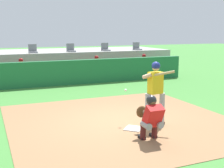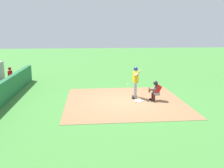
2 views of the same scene
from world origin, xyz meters
TOP-DOWN VIEW (x-y plane):
  - ground_plane at (0.00, 0.00)m, footprint 80.00×80.00m
  - dirt_infield at (0.00, 0.00)m, footprint 6.40×6.40m
  - home_plate at (0.00, -0.80)m, footprint 0.62×0.62m
  - batter_at_plate at (0.69, -0.71)m, footprint 0.77×0.68m
  - catcher_crouched at (-0.00, -1.69)m, footprint 0.49×1.88m
  - dugout_wall at (0.00, 6.50)m, footprint 13.00×0.30m
  - dugout_player_3 at (4.88, 7.34)m, footprint 0.49×0.70m

SIDE VIEW (x-z plane):
  - ground_plane at x=0.00m, z-range 0.00..0.00m
  - dirt_infield at x=0.00m, z-range 0.00..0.01m
  - home_plate at x=0.00m, z-range 0.01..0.04m
  - dugout_wall at x=0.00m, z-range 0.00..1.20m
  - catcher_crouched at x=0.00m, z-range 0.05..1.17m
  - dugout_player_3 at x=4.88m, z-range 0.02..1.32m
  - batter_at_plate at x=0.69m, z-range 0.13..1.94m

